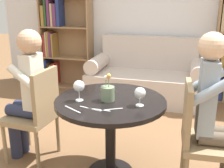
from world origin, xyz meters
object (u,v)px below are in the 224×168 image
at_px(person_left, 27,92).
at_px(wine_glass_right, 140,94).
at_px(chair_right, 201,135).
at_px(wine_glass_left, 79,87).
at_px(person_right, 216,113).
at_px(flower_vase, 108,92).
at_px(chair_left, 36,111).
at_px(bookshelf_left, 61,40).
at_px(couch, 146,79).

bearing_deg(person_left, wine_glass_right, 87.35).
bearing_deg(chair_right, wine_glass_left, 89.72).
xyz_separation_m(person_right, flower_vase, (-0.84, -0.01, 0.09)).
distance_m(chair_left, chair_right, 1.46).
bearing_deg(chair_left, chair_right, 91.37).
relative_size(bookshelf_left, wine_glass_left, 9.11).
height_order(chair_right, flower_vase, flower_vase).
relative_size(bookshelf_left, chair_left, 1.71).
bearing_deg(flower_vase, person_right, 0.60).
bearing_deg(bookshelf_left, wine_glass_left, -61.76).
xyz_separation_m(person_right, wine_glass_left, (-1.06, -0.07, 0.14)).
xyz_separation_m(bookshelf_left, chair_right, (2.23, -2.27, -0.31)).
relative_size(chair_left, person_right, 0.70).
xyz_separation_m(bookshelf_left, person_right, (2.31, -2.26, -0.12)).
bearing_deg(chair_left, bookshelf_left, -156.47).
relative_size(couch, wine_glass_right, 11.46).
bearing_deg(person_right, flower_vase, 86.54).
xyz_separation_m(couch, flower_vase, (-0.02, -2.00, 0.47)).
bearing_deg(chair_left, wine_glass_right, 87.38).
distance_m(wine_glass_left, wine_glass_right, 0.49).
relative_size(chair_right, person_left, 0.72).
bearing_deg(wine_glass_right, flower_vase, 170.44).
distance_m(bookshelf_left, person_left, 2.29).
bearing_deg(bookshelf_left, person_right, -44.39).
bearing_deg(chair_left, couch, 163.61).
height_order(bookshelf_left, chair_right, bookshelf_left).
relative_size(chair_right, person_right, 0.70).
bearing_deg(chair_left, wine_glass_left, 78.43).
height_order(bookshelf_left, person_left, bookshelf_left).
xyz_separation_m(bookshelf_left, wine_glass_right, (1.75, -2.32, 0.01)).
relative_size(wine_glass_left, wine_glass_right, 1.14).
relative_size(bookshelf_left, person_right, 1.20).
bearing_deg(flower_vase, chair_right, -0.13).
distance_m(bookshelf_left, chair_left, 2.35).
bearing_deg(person_right, chair_right, 92.79).
xyz_separation_m(couch, wine_glass_right, (0.25, -2.05, 0.50)).
bearing_deg(wine_glass_left, chair_right, 3.78).
height_order(bookshelf_left, chair_left, bookshelf_left).
bearing_deg(person_left, bookshelf_left, -158.41).
relative_size(person_right, wine_glass_left, 7.59).
height_order(chair_left, wine_glass_left, chair_left).
xyz_separation_m(wine_glass_left, wine_glass_right, (0.49, 0.02, -0.02)).
bearing_deg(couch, person_left, -113.07).
relative_size(wine_glass_left, flower_vase, 0.75).
xyz_separation_m(wine_glass_left, flower_vase, (0.22, 0.07, -0.05)).
xyz_separation_m(couch, chair_right, (0.73, -2.01, 0.18)).
height_order(couch, person_right, person_right).
bearing_deg(couch, bookshelf_left, 169.82).
bearing_deg(wine_glass_left, person_right, 4.03).
distance_m(chair_right, person_left, 1.56).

